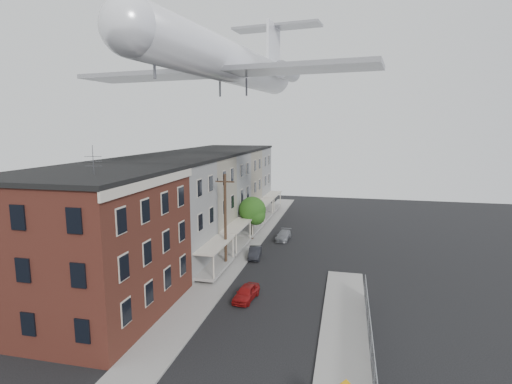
% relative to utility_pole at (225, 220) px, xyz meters
% --- Properties ---
extents(sidewalk_left, '(3.00, 62.00, 0.12)m').
position_rel_utility_pole_xyz_m(sidewalk_left, '(0.10, 6.00, -4.61)').
color(sidewalk_left, gray).
rests_on(sidewalk_left, ground).
extents(sidewalk_right, '(3.00, 26.00, 0.12)m').
position_rel_utility_pole_xyz_m(sidewalk_right, '(11.10, -12.00, -4.61)').
color(sidewalk_right, gray).
rests_on(sidewalk_right, ground).
extents(curb_left, '(0.15, 62.00, 0.14)m').
position_rel_utility_pole_xyz_m(curb_left, '(1.55, 6.00, -4.60)').
color(curb_left, gray).
rests_on(curb_left, ground).
extents(curb_right, '(0.15, 26.00, 0.14)m').
position_rel_utility_pole_xyz_m(curb_right, '(9.65, -12.00, -4.60)').
color(curb_right, gray).
rests_on(curb_right, ground).
extents(corner_building, '(10.31, 12.30, 12.15)m').
position_rel_utility_pole_xyz_m(corner_building, '(-6.40, -11.00, 0.49)').
color(corner_building, '#3E1813').
rests_on(corner_building, ground).
extents(row_house_a, '(11.98, 7.00, 10.30)m').
position_rel_utility_pole_xyz_m(row_house_a, '(-6.36, -1.50, 0.45)').
color(row_house_a, slate).
rests_on(row_house_a, ground).
extents(row_house_b, '(11.98, 7.00, 10.30)m').
position_rel_utility_pole_xyz_m(row_house_b, '(-6.36, 5.50, 0.45)').
color(row_house_b, '#6E6757').
rests_on(row_house_b, ground).
extents(row_house_c, '(11.98, 7.00, 10.30)m').
position_rel_utility_pole_xyz_m(row_house_c, '(-6.36, 12.50, 0.45)').
color(row_house_c, slate).
rests_on(row_house_c, ground).
extents(row_house_d, '(11.98, 7.00, 10.30)m').
position_rel_utility_pole_xyz_m(row_house_d, '(-6.36, 19.50, 0.45)').
color(row_house_d, '#6E6757').
rests_on(row_house_d, ground).
extents(row_house_e, '(11.98, 7.00, 10.30)m').
position_rel_utility_pole_xyz_m(row_house_e, '(-6.36, 26.50, 0.45)').
color(row_house_e, slate).
rests_on(row_house_e, ground).
extents(chainlink_fence, '(0.06, 18.06, 1.90)m').
position_rel_utility_pole_xyz_m(chainlink_fence, '(12.60, -13.00, -3.68)').
color(chainlink_fence, gray).
rests_on(chainlink_fence, ground).
extents(utility_pole, '(1.80, 0.26, 9.00)m').
position_rel_utility_pole_xyz_m(utility_pole, '(0.00, 0.00, 0.00)').
color(utility_pole, black).
rests_on(utility_pole, ground).
extents(street_tree, '(3.22, 3.20, 5.20)m').
position_rel_utility_pole_xyz_m(street_tree, '(0.33, 9.92, -1.22)').
color(street_tree, black).
rests_on(street_tree, ground).
extents(car_near, '(1.74, 3.47, 1.13)m').
position_rel_utility_pole_xyz_m(car_near, '(3.63, -6.42, -4.11)').
color(car_near, maroon).
rests_on(car_near, ground).
extents(car_mid, '(1.59, 3.48, 1.11)m').
position_rel_utility_pole_xyz_m(car_mid, '(2.00, 3.59, -4.12)').
color(car_mid, black).
rests_on(car_mid, ground).
extents(car_far, '(1.65, 3.71, 1.06)m').
position_rel_utility_pole_xyz_m(car_far, '(3.80, 10.82, -4.15)').
color(car_far, gray).
rests_on(car_far, ground).
extents(airplane, '(27.49, 31.39, 9.03)m').
position_rel_utility_pole_xyz_m(airplane, '(0.18, 1.72, 14.42)').
color(airplane, white).
rests_on(airplane, ground).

